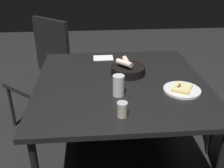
{
  "coord_description": "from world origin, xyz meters",
  "views": [
    {
      "loc": [
        -0.19,
        -1.58,
        1.48
      ],
      "look_at": [
        -0.06,
        -0.05,
        0.72
      ],
      "focal_mm": 42.01,
      "sensor_mm": 36.0,
      "label": 1
    }
  ],
  "objects_px": {
    "pizza_plate": "(182,89)",
    "beer_glass": "(118,87)",
    "pepper_shaker": "(122,110)",
    "chair_far": "(45,68)",
    "dining_table": "(121,88)",
    "bread_basket": "(128,69)"
  },
  "relations": [
    {
      "from": "pizza_plate",
      "to": "beer_glass",
      "type": "height_order",
      "value": "beer_glass"
    },
    {
      "from": "bread_basket",
      "to": "pepper_shaker",
      "type": "distance_m",
      "value": 0.55
    },
    {
      "from": "pepper_shaker",
      "to": "dining_table",
      "type": "bearing_deg",
      "value": 84.42
    },
    {
      "from": "dining_table",
      "to": "bread_basket",
      "type": "distance_m",
      "value": 0.15
    },
    {
      "from": "bread_basket",
      "to": "pepper_shaker",
      "type": "xyz_separation_m",
      "value": [
        -0.1,
        -0.54,
        0.0
      ]
    },
    {
      "from": "pepper_shaker",
      "to": "chair_far",
      "type": "height_order",
      "value": "chair_far"
    },
    {
      "from": "dining_table",
      "to": "chair_far",
      "type": "xyz_separation_m",
      "value": [
        -0.62,
        0.66,
        -0.11
      ]
    },
    {
      "from": "dining_table",
      "to": "pepper_shaker",
      "type": "relative_size",
      "value": 14.02
    },
    {
      "from": "bread_basket",
      "to": "pepper_shaker",
      "type": "relative_size",
      "value": 2.91
    },
    {
      "from": "pizza_plate",
      "to": "beer_glass",
      "type": "distance_m",
      "value": 0.4
    },
    {
      "from": "pizza_plate",
      "to": "chair_far",
      "type": "height_order",
      "value": "chair_far"
    },
    {
      "from": "pizza_plate",
      "to": "beer_glass",
      "type": "bearing_deg",
      "value": -177.08
    },
    {
      "from": "dining_table",
      "to": "pizza_plate",
      "type": "height_order",
      "value": "pizza_plate"
    },
    {
      "from": "dining_table",
      "to": "bread_basket",
      "type": "relative_size",
      "value": 4.82
    },
    {
      "from": "dining_table",
      "to": "bread_basket",
      "type": "height_order",
      "value": "bread_basket"
    },
    {
      "from": "bread_basket",
      "to": "dining_table",
      "type": "bearing_deg",
      "value": -119.41
    },
    {
      "from": "pizza_plate",
      "to": "pepper_shaker",
      "type": "height_order",
      "value": "pepper_shaker"
    },
    {
      "from": "dining_table",
      "to": "pizza_plate",
      "type": "bearing_deg",
      "value": -25.31
    },
    {
      "from": "pizza_plate",
      "to": "dining_table",
      "type": "bearing_deg",
      "value": 154.69
    },
    {
      "from": "pepper_shaker",
      "to": "beer_glass",
      "type": "bearing_deg",
      "value": 88.88
    },
    {
      "from": "dining_table",
      "to": "chair_far",
      "type": "height_order",
      "value": "chair_far"
    },
    {
      "from": "pizza_plate",
      "to": "beer_glass",
      "type": "relative_size",
      "value": 1.78
    }
  ]
}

